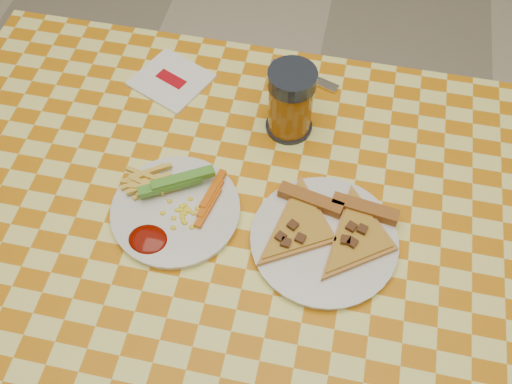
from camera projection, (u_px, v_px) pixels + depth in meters
ground at (255, 362)px, 1.59m from camera, size 8.00×8.00×0.00m
table at (255, 252)px, 1.02m from camera, size 1.28×0.88×0.76m
plate_left at (176, 211)px, 0.97m from camera, size 0.25×0.25×0.01m
plate_right at (324, 241)px, 0.94m from camera, size 0.29×0.29×0.01m
fries_veggies at (173, 197)px, 0.97m from camera, size 0.20×0.18×0.04m
pizza_slices at (329, 228)px, 0.94m from camera, size 0.27×0.24×0.02m
drink_glass at (291, 102)px, 1.02m from camera, size 0.09×0.09×0.14m
napkin at (171, 80)px, 1.14m from camera, size 0.17×0.17×0.01m
fork at (305, 76)px, 1.15m from camera, size 0.15×0.07×0.01m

